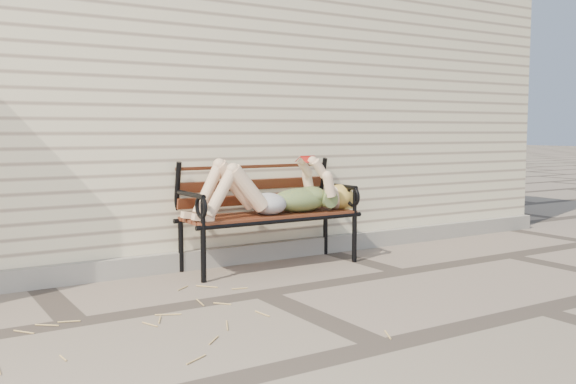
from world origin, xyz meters
TOP-DOWN VIEW (x-y plane):
  - ground at (0.00, 0.00)m, footprint 80.00×80.00m
  - house_wall at (0.00, 3.00)m, footprint 8.00×4.00m
  - foundation_strip at (0.00, 0.97)m, footprint 8.00×0.10m
  - garden_bench at (0.49, 0.82)m, footprint 1.57×0.63m
  - reading_woman at (0.50, 0.69)m, footprint 1.48×0.34m
  - straw_scatter at (-1.23, -0.18)m, footprint 2.77×1.74m

SIDE VIEW (x-z plane):
  - ground at x=0.00m, z-range 0.00..0.00m
  - straw_scatter at x=-1.23m, z-range 0.00..0.01m
  - foundation_strip at x=0.00m, z-range 0.00..0.15m
  - garden_bench at x=0.49m, z-range 0.06..1.08m
  - reading_woman at x=0.50m, z-range 0.37..0.84m
  - house_wall at x=0.00m, z-range 0.00..3.00m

